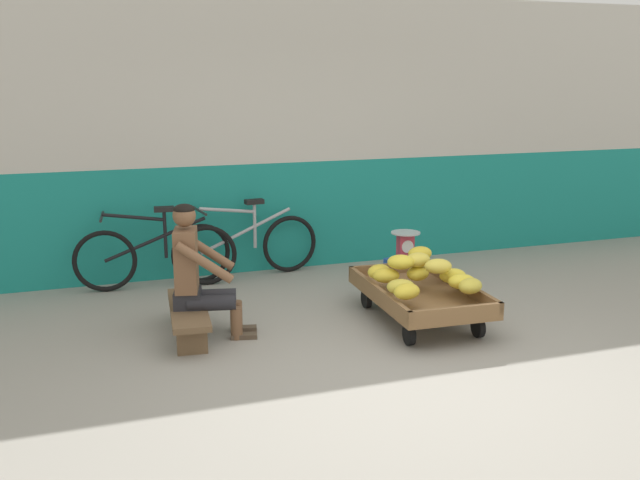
{
  "coord_description": "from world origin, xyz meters",
  "views": [
    {
      "loc": [
        -2.16,
        -4.47,
        2.16
      ],
      "look_at": [
        -0.15,
        1.31,
        0.75
      ],
      "focal_mm": 40.28,
      "sensor_mm": 36.0,
      "label": 1
    }
  ],
  "objects_px": {
    "plastic_crate": "(405,274)",
    "weighing_scale": "(405,245)",
    "low_bench": "(188,314)",
    "banana_cart": "(419,296)",
    "bicycle_far_left": "(246,246)",
    "bicycle_near_left": "(156,255)",
    "vendor_seated": "(197,272)",
    "shopping_bag": "(433,290)"
  },
  "relations": [
    {
      "from": "plastic_crate",
      "to": "weighing_scale",
      "type": "xyz_separation_m",
      "value": [
        0.0,
        -0.0,
        0.3
      ]
    },
    {
      "from": "low_bench",
      "to": "plastic_crate",
      "type": "bearing_deg",
      "value": 16.66
    },
    {
      "from": "banana_cart",
      "to": "bicycle_far_left",
      "type": "bearing_deg",
      "value": 120.05
    },
    {
      "from": "bicycle_near_left",
      "to": "weighing_scale",
      "type": "bearing_deg",
      "value": -18.78
    },
    {
      "from": "low_bench",
      "to": "vendor_seated",
      "type": "height_order",
      "value": "vendor_seated"
    },
    {
      "from": "low_bench",
      "to": "vendor_seated",
      "type": "relative_size",
      "value": 0.99
    },
    {
      "from": "plastic_crate",
      "to": "weighing_scale",
      "type": "distance_m",
      "value": 0.3
    },
    {
      "from": "vendor_seated",
      "to": "shopping_bag",
      "type": "bearing_deg",
      "value": 5.04
    },
    {
      "from": "low_bench",
      "to": "plastic_crate",
      "type": "relative_size",
      "value": 3.12
    },
    {
      "from": "plastic_crate",
      "to": "vendor_seated",
      "type": "bearing_deg",
      "value": -162.29
    },
    {
      "from": "plastic_crate",
      "to": "shopping_bag",
      "type": "xyz_separation_m",
      "value": [
        0.05,
        -0.52,
        -0.03
      ]
    },
    {
      "from": "low_bench",
      "to": "weighing_scale",
      "type": "height_order",
      "value": "weighing_scale"
    },
    {
      "from": "low_bench",
      "to": "plastic_crate",
      "type": "xyz_separation_m",
      "value": [
        2.35,
        0.7,
        -0.05
      ]
    },
    {
      "from": "banana_cart",
      "to": "shopping_bag",
      "type": "bearing_deg",
      "value": 50.89
    },
    {
      "from": "shopping_bag",
      "to": "bicycle_near_left",
      "type": "bearing_deg",
      "value": 151.59
    },
    {
      "from": "vendor_seated",
      "to": "weighing_scale",
      "type": "relative_size",
      "value": 3.8
    },
    {
      "from": "shopping_bag",
      "to": "weighing_scale",
      "type": "bearing_deg",
      "value": 95.77
    },
    {
      "from": "bicycle_far_left",
      "to": "shopping_bag",
      "type": "distance_m",
      "value": 2.1
    },
    {
      "from": "bicycle_far_left",
      "to": "bicycle_near_left",
      "type": "bearing_deg",
      "value": -173.84
    },
    {
      "from": "banana_cart",
      "to": "weighing_scale",
      "type": "xyz_separation_m",
      "value": [
        0.34,
        1.0,
        0.21
      ]
    },
    {
      "from": "shopping_bag",
      "to": "plastic_crate",
      "type": "bearing_deg",
      "value": 95.76
    },
    {
      "from": "banana_cart",
      "to": "low_bench",
      "type": "distance_m",
      "value": 2.03
    },
    {
      "from": "banana_cart",
      "to": "shopping_bag",
      "type": "relative_size",
      "value": 6.15
    },
    {
      "from": "banana_cart",
      "to": "low_bench",
      "type": "height_order",
      "value": "banana_cart"
    },
    {
      "from": "plastic_crate",
      "to": "bicycle_far_left",
      "type": "height_order",
      "value": "bicycle_far_left"
    },
    {
      "from": "low_bench",
      "to": "plastic_crate",
      "type": "height_order",
      "value": "plastic_crate"
    },
    {
      "from": "bicycle_near_left",
      "to": "bicycle_far_left",
      "type": "relative_size",
      "value": 1.0
    },
    {
      "from": "vendor_seated",
      "to": "weighing_scale",
      "type": "height_order",
      "value": "vendor_seated"
    },
    {
      "from": "shopping_bag",
      "to": "vendor_seated",
      "type": "bearing_deg",
      "value": -174.96
    },
    {
      "from": "plastic_crate",
      "to": "bicycle_near_left",
      "type": "height_order",
      "value": "bicycle_near_left"
    },
    {
      "from": "vendor_seated",
      "to": "plastic_crate",
      "type": "bearing_deg",
      "value": 17.71
    },
    {
      "from": "low_bench",
      "to": "bicycle_far_left",
      "type": "xyz_separation_m",
      "value": [
        0.89,
        1.63,
        0.15
      ]
    },
    {
      "from": "plastic_crate",
      "to": "bicycle_near_left",
      "type": "distance_m",
      "value": 2.58
    },
    {
      "from": "low_bench",
      "to": "shopping_bag",
      "type": "height_order",
      "value": "low_bench"
    },
    {
      "from": "plastic_crate",
      "to": "bicycle_far_left",
      "type": "bearing_deg",
      "value": 147.4
    },
    {
      "from": "weighing_scale",
      "to": "bicycle_far_left",
      "type": "distance_m",
      "value": 1.73
    },
    {
      "from": "banana_cart",
      "to": "bicycle_near_left",
      "type": "relative_size",
      "value": 0.89
    },
    {
      "from": "weighing_scale",
      "to": "shopping_bag",
      "type": "bearing_deg",
      "value": -84.23
    },
    {
      "from": "bicycle_near_left",
      "to": "vendor_seated",
      "type": "bearing_deg",
      "value": -83.71
    },
    {
      "from": "low_bench",
      "to": "vendor_seated",
      "type": "distance_m",
      "value": 0.38
    },
    {
      "from": "banana_cart",
      "to": "bicycle_far_left",
      "type": "relative_size",
      "value": 0.89
    },
    {
      "from": "low_bench",
      "to": "shopping_bag",
      "type": "xyz_separation_m",
      "value": [
        2.4,
        0.18,
        -0.08
      ]
    }
  ]
}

